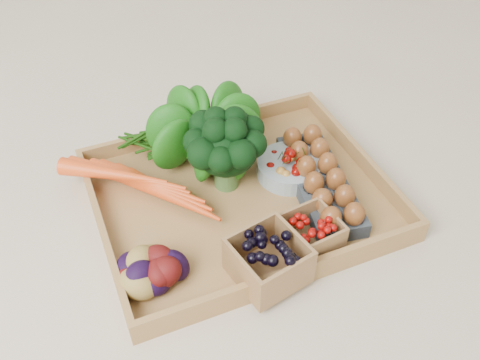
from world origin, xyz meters
name	(u,v)px	position (x,y,z in m)	size (l,w,h in m)	color
ground	(240,202)	(0.00, 0.00, 0.00)	(4.00, 4.00, 0.00)	beige
tray	(240,199)	(0.00, 0.00, 0.01)	(0.55, 0.45, 0.01)	#A87D46
carrots	(152,186)	(-0.16, 0.07, 0.04)	(0.24, 0.17, 0.06)	#E74A15
lettuce	(206,127)	(-0.02, 0.14, 0.09)	(0.16, 0.16, 0.16)	#0E460B
broccoli	(226,161)	(-0.01, 0.04, 0.08)	(0.16, 0.16, 0.13)	black
cherry_bowl	(289,168)	(0.12, 0.02, 0.03)	(0.13, 0.13, 0.03)	#8C9EA5
egg_carton	(319,184)	(0.15, -0.04, 0.03)	(0.10, 0.28, 0.03)	#333A41
potatoes	(150,265)	(-0.21, -0.13, 0.06)	(0.14, 0.14, 0.08)	#410A0A
punnet_blackberry	(268,260)	(-0.03, -0.19, 0.05)	(0.11, 0.11, 0.08)	black
punnet_raspberry	(311,233)	(0.07, -0.16, 0.05)	(0.09, 0.09, 0.06)	#7C0805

